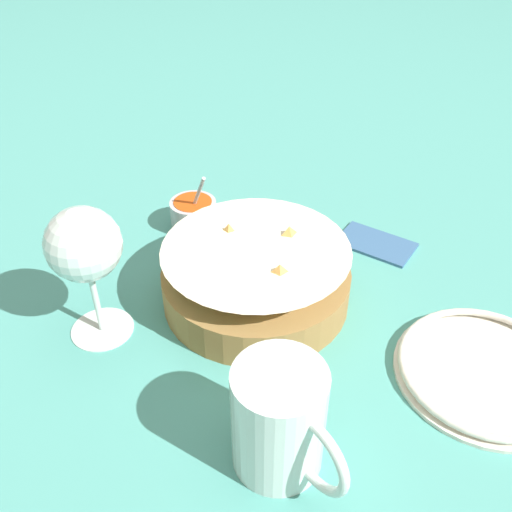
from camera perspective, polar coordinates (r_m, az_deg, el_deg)
The scene contains 7 objects.
ground_plane at distance 0.68m, azimuth -0.55°, elevation -5.62°, with size 4.00×4.00×0.00m, color teal.
food_basket at distance 0.67m, azimuth 0.07°, elevation -2.07°, with size 0.22×0.22×0.09m.
sauce_cup at distance 0.80m, azimuth -6.26°, elevation 4.23°, with size 0.07×0.06×0.10m.
wine_glass at distance 0.60m, azimuth -16.80°, elevation 0.72°, with size 0.08×0.08×0.16m.
beer_mug at distance 0.51m, azimuth 2.40°, elevation -16.39°, with size 0.12×0.08×0.11m.
side_plate at distance 0.65m, azimuth 21.96°, elevation -10.60°, with size 0.19×0.19×0.01m.
napkin at distance 0.79m, azimuth 12.08°, elevation 1.22°, with size 0.11×0.09×0.01m.
Camera 1 is at (0.39, -0.30, 0.46)m, focal length 40.00 mm.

